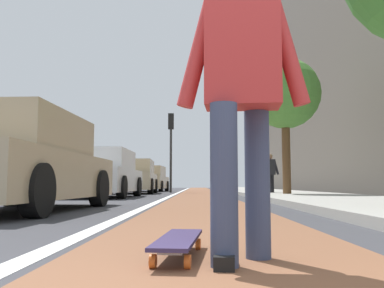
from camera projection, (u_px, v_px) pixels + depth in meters
ground_plane at (203, 200)px, 10.81m from camera, size 80.00×80.00×0.00m
bike_lane_paint at (200, 191)px, 24.74m from camera, size 56.00×1.84×0.00m
lane_stripe_white at (179, 193)px, 20.78m from camera, size 52.00×0.16×0.01m
sidewalk_curb at (268, 192)px, 18.74m from camera, size 52.00×3.20×0.12m
building_facade at (309, 70)px, 23.33m from camera, size 40.00×1.20×13.56m
skateboard at (178, 241)px, 2.32m from camera, size 0.85×0.27×0.11m
skater_person at (242, 86)px, 2.25m from camera, size 0.45×0.72×1.64m
parked_car_near at (22, 164)px, 6.45m from camera, size 4.45×2.02×1.50m
parked_car_mid at (105, 175)px, 13.18m from camera, size 4.49×1.90×1.49m
parked_car_far at (134, 177)px, 18.77m from camera, size 4.58×2.02×1.49m
parked_car_end at (149, 179)px, 24.67m from camera, size 4.65×2.13×1.47m
traffic_light at (171, 137)px, 21.18m from camera, size 0.33×0.28×4.01m
street_tree_mid at (285, 94)px, 13.26m from camera, size 2.24×2.24×4.41m
pedestrian_distant at (270, 172)px, 14.85m from camera, size 0.42×0.65×1.50m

